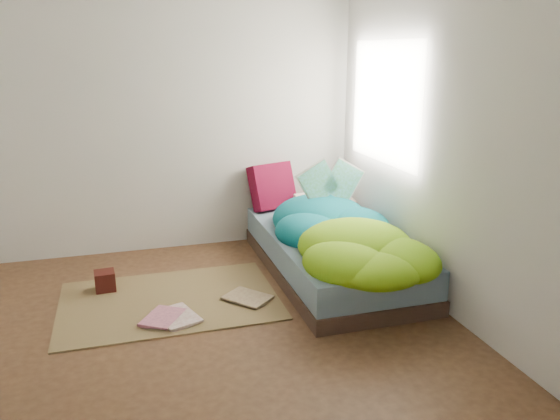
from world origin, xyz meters
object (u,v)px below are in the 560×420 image
object	(u,v)px
bed	(331,254)
pillow_magenta	(272,186)
floor_book_b	(148,316)
open_book	(331,170)
floor_book_a	(160,322)
wooden_box	(105,281)

from	to	relation	value
bed	pillow_magenta	bearing A→B (deg)	105.75
floor_book_b	open_book	bearing A→B (deg)	55.02
pillow_magenta	floor_book_a	xyz separation A→B (m)	(-1.21, -1.44, -0.53)
bed	wooden_box	size ratio (longest dim) A/B	13.19
bed	wooden_box	distance (m)	1.84
bed	floor_book_a	distance (m)	1.57
floor_book_a	floor_book_b	xyz separation A→B (m)	(-0.08, 0.11, 0.00)
wooden_box	floor_book_a	size ratio (longest dim) A/B	0.45
wooden_box	floor_book_b	distance (m)	0.64
bed	floor_book_b	bearing A→B (deg)	-164.89
pillow_magenta	open_book	xyz separation A→B (m)	(0.35, -0.65, 0.27)
open_book	wooden_box	size ratio (longest dim) A/B	3.24
pillow_magenta	open_book	distance (m)	0.78
wooden_box	floor_book_a	xyz separation A→B (m)	(0.37, -0.69, -0.06)
floor_book_a	pillow_magenta	bearing A→B (deg)	31.14
pillow_magenta	floor_book_b	size ratio (longest dim) A/B	1.43
pillow_magenta	wooden_box	xyz separation A→B (m)	(-1.58, -0.76, -0.47)
pillow_magenta	floor_book_b	bearing A→B (deg)	-153.86
pillow_magenta	floor_book_a	size ratio (longest dim) A/B	1.29
bed	floor_book_b	distance (m)	1.61
open_book	floor_book_b	world-z (taller)	open_book
floor_book_a	open_book	bearing A→B (deg)	8.19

